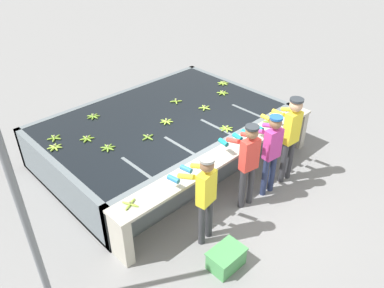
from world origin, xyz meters
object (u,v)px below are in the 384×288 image
(worker_1, at_px, (248,158))
(banana_bunch_floating_1, at_px, (108,148))
(worker_0, at_px, (204,192))
(banana_bunch_floating_10, at_px, (223,93))
(banana_bunch_floating_3, at_px, (176,101))
(banana_bunch_floating_8, at_px, (226,129))
(banana_bunch_floating_6, at_px, (93,116))
(banana_bunch_floating_7, at_px, (87,139))
(banana_bunch_ledge_1, at_px, (270,122))
(knife_0, at_px, (284,116))
(banana_bunch_floating_0, at_px, (167,121))
(banana_bunch_floating_11, at_px, (148,137))
(banana_bunch_floating_4, at_px, (223,83))
(crate, at_px, (226,258))
(banana_bunch_floating_2, at_px, (54,138))
(banana_bunch_floating_9, at_px, (55,147))
(support_post_left, at_px, (25,220))
(worker_3, at_px, (290,132))
(banana_bunch_floating_5, at_px, (205,108))
(worker_2, at_px, (271,148))

(worker_1, bearing_deg, banana_bunch_floating_1, 125.61)
(worker_0, xyz_separation_m, banana_bunch_floating_10, (2.89, 2.24, -0.06))
(banana_bunch_floating_3, relative_size, banana_bunch_floating_8, 0.90)
(banana_bunch_floating_3, bearing_deg, banana_bunch_floating_6, 158.73)
(banana_bunch_floating_7, bearing_deg, banana_bunch_ledge_1, -33.85)
(banana_bunch_ledge_1, bearing_deg, knife_0, -3.96)
(banana_bunch_floating_0, xyz_separation_m, banana_bunch_floating_11, (-0.65, -0.22, 0.00))
(banana_bunch_floating_4, xyz_separation_m, crate, (-3.47, -3.24, -0.75))
(banana_bunch_floating_6, bearing_deg, knife_0, -43.24)
(banana_bunch_floating_1, xyz_separation_m, banana_bunch_floating_7, (-0.11, 0.54, 0.00))
(banana_bunch_floating_2, bearing_deg, banana_bunch_floating_1, -61.25)
(banana_bunch_floating_4, xyz_separation_m, banana_bunch_floating_9, (-4.32, 0.20, 0.00))
(worker_1, height_order, support_post_left, support_post_left)
(worker_3, distance_m, banana_bunch_floating_5, 2.01)
(banana_bunch_floating_9, bearing_deg, banana_bunch_floating_3, -2.70)
(worker_0, distance_m, banana_bunch_floating_11, 1.95)
(banana_bunch_floating_9, bearing_deg, banana_bunch_floating_1, -45.12)
(banana_bunch_floating_3, distance_m, banana_bunch_ledge_1, 2.15)
(support_post_left, bearing_deg, banana_bunch_floating_10, 17.71)
(banana_bunch_floating_7, bearing_deg, banana_bunch_floating_0, -19.58)
(crate, bearing_deg, banana_bunch_floating_3, 59.06)
(banana_bunch_floating_0, xyz_separation_m, banana_bunch_floating_10, (1.82, 0.12, 0.00))
(worker_3, height_order, banana_bunch_floating_11, worker_3)
(banana_bunch_floating_2, bearing_deg, crate, -79.29)
(banana_bunch_floating_4, xyz_separation_m, banana_bunch_floating_6, (-3.20, 0.73, 0.00))
(banana_bunch_floating_0, height_order, banana_bunch_floating_2, same)
(worker_0, relative_size, banana_bunch_floating_10, 5.70)
(banana_bunch_floating_6, xyz_separation_m, crate, (-0.27, -3.97, -0.75))
(banana_bunch_floating_4, bearing_deg, banana_bunch_ledge_1, -111.29)
(banana_bunch_floating_5, bearing_deg, banana_bunch_floating_1, 177.20)
(worker_1, relative_size, banana_bunch_floating_6, 5.87)
(banana_bunch_floating_9, bearing_deg, banana_bunch_floating_6, 25.35)
(banana_bunch_floating_2, bearing_deg, banana_bunch_floating_5, -20.63)
(worker_2, xyz_separation_m, banana_bunch_ledge_1, (0.86, 0.63, -0.07))
(banana_bunch_floating_3, bearing_deg, banana_bunch_floating_2, 170.87)
(banana_bunch_floating_5, relative_size, banana_bunch_floating_11, 0.98)
(worker_2, bearing_deg, crate, -160.62)
(worker_2, distance_m, banana_bunch_floating_7, 3.39)
(banana_bunch_ledge_1, bearing_deg, banana_bunch_floating_7, 146.15)
(worker_3, xyz_separation_m, banana_bunch_floating_2, (-3.13, 3.10, -0.17))
(worker_0, relative_size, banana_bunch_floating_9, 5.75)
(worker_0, xyz_separation_m, banana_bunch_floating_5, (2.06, 2.00, -0.06))
(banana_bunch_floating_10, height_order, crate, banana_bunch_floating_10)
(banana_bunch_floating_11, bearing_deg, banana_bunch_floating_0, 18.35)
(banana_bunch_floating_0, distance_m, crate, 3.11)
(banana_bunch_floating_5, relative_size, crate, 0.50)
(banana_bunch_floating_5, height_order, knife_0, banana_bunch_floating_5)
(crate, bearing_deg, support_post_left, 151.35)
(worker_3, distance_m, banana_bunch_floating_0, 2.44)
(worker_3, distance_m, banana_bunch_floating_1, 3.35)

